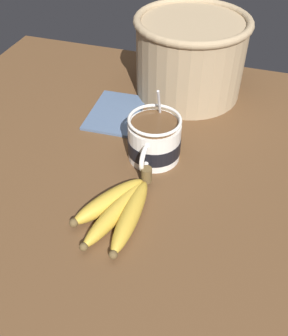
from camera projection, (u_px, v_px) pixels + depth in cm
name	position (u px, v px, depth cm)	size (l,w,h in cm)	color
table	(127.00, 190.00, 70.28)	(104.48, 104.48, 3.19)	brown
coffee_mug	(154.00, 141.00, 72.21)	(14.70, 10.37, 14.01)	white
banana_bunch	(119.00, 208.00, 62.78)	(18.81, 11.24, 4.03)	brown
woven_basket	(190.00, 55.00, 86.56)	(26.25, 26.25, 18.39)	tan
napkin	(116.00, 113.00, 85.75)	(16.48, 11.89, 0.60)	slate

